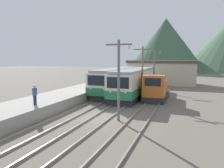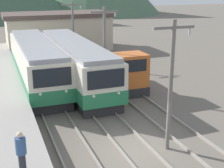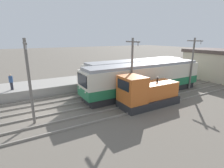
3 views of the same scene
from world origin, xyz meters
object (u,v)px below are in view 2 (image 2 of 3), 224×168
person_on_platform (21,151)px  catenary_mast_near (171,82)px  commuter_train_left (36,64)px  catenary_mast_far (73,31)px  catenary_mast_mid (105,47)px  commuter_train_center (74,64)px  shunting_locomotive (120,73)px

person_on_platform → catenary_mast_near: bearing=10.1°
commuter_train_left → catenary_mast_far: 6.71m
catenary_mast_mid → commuter_train_left: bearing=136.8°
catenary_mast_near → commuter_train_center: bearing=97.3°
catenary_mast_mid → catenary_mast_far: (0.00, 8.86, 0.00)m
catenary_mast_far → commuter_train_center: bearing=-104.2°
commuter_train_center → catenary_mast_near: size_ratio=2.40×
commuter_train_left → catenary_mast_mid: size_ratio=2.30×
catenary_mast_far → person_on_platform: (-6.80, -18.93, -1.50)m
commuter_train_left → shunting_locomotive: commuter_train_left is taller
shunting_locomotive → catenary_mast_far: size_ratio=0.95×
commuter_train_left → person_on_platform: size_ratio=8.62×
person_on_platform → catenary_mast_mid: bearing=56.0°
commuter_train_left → commuter_train_center: size_ratio=0.96×
commuter_train_left → commuter_train_center: same height
commuter_train_left → commuter_train_center: bearing=-22.1°
catenary_mast_near → catenary_mast_mid: same height
catenary_mast_mid → person_on_platform: bearing=-124.0°
shunting_locomotive → catenary_mast_far: 8.64m
commuter_train_center → catenary_mast_mid: size_ratio=2.40×
person_on_platform → commuter_train_left: bearing=80.0°
commuter_train_center → catenary_mast_near: catenary_mast_near is taller
shunting_locomotive → catenary_mast_near: (-1.49, -9.50, 2.19)m
shunting_locomotive → catenary_mast_mid: bearing=-156.7°
shunting_locomotive → catenary_mast_near: size_ratio=0.95×
shunting_locomotive → catenary_mast_near: catenary_mast_near is taller
person_on_platform → commuter_train_center: bearing=67.8°
commuter_train_left → catenary_mast_near: size_ratio=2.30×
commuter_train_left → catenary_mast_mid: catenary_mast_mid is taller
catenary_mast_far → shunting_locomotive: bearing=-79.7°
commuter_train_center → catenary_mast_far: catenary_mast_far is taller
catenary_mast_far → person_on_platform: catenary_mast_far is taller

